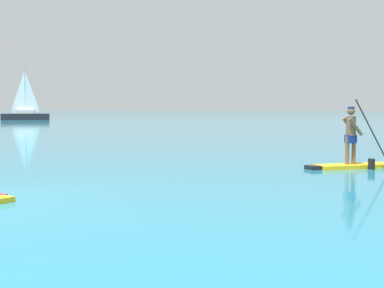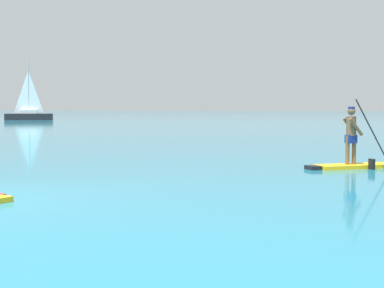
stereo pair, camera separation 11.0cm
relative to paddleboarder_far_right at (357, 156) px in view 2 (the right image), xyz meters
The scene contains 2 objects.
paddleboarder_far_right is the anchor object (origin of this frame).
sailboat_left_horizon 62.24m from the paddleboarder_far_right, 130.08° to the left, with size 5.83×3.99×7.56m.
Camera 2 is at (6.66, -8.53, 1.66)m, focal length 54.59 mm.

